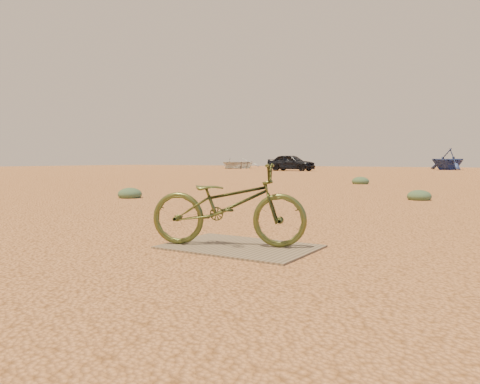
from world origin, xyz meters
The scene contains 9 objects.
ground centered at (0.00, 0.00, 0.00)m, with size 120.00×120.00×0.00m, color #E29054.
plywood_board centered at (0.38, 0.06, 0.01)m, with size 1.66×1.13×0.02m, color #7F6D52.
bicycle centered at (0.25, 0.02, 0.49)m, with size 0.62×1.78×0.94m, color #495122.
car centered at (-14.58, 33.01, 0.72)m, with size 1.70×4.23×1.44m, color black.
boat_near_left centered at (-24.51, 39.75, 0.59)m, with size 4.07×5.70×1.18m, color silver.
boat_far_left centered at (-3.30, 43.78, 1.03)m, with size 3.38×3.92×2.06m, color navy.
kale_a centered at (-5.69, 4.45, 0.00)m, with size 0.62×0.62×0.34m, color #567450.
kale_b centered at (0.88, 7.74, 0.00)m, with size 0.58×0.58×0.32m, color #567450.
kale_c centered at (-2.65, 14.42, 0.00)m, with size 0.69×0.69×0.38m, color #567450.
Camera 1 is at (3.13, -4.41, 1.00)m, focal length 35.00 mm.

